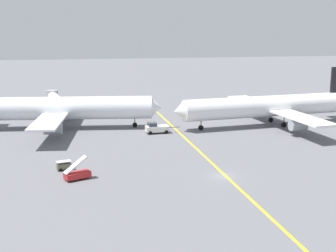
{
  "coord_description": "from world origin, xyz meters",
  "views": [
    {
      "loc": [
        -24.23,
        -75.73,
        26.59
      ],
      "look_at": [
        -5.24,
        25.31,
        4.0
      ],
      "focal_mm": 49.23,
      "sensor_mm": 36.0,
      "label": 1
    }
  ],
  "objects_px": {
    "airliner_being_pushed": "(268,107)",
    "gse_stair_truck_yellow": "(77,174)",
    "airliner_at_gate_left": "(64,109)",
    "pushback_tug": "(156,128)",
    "jet_bridge": "(55,99)",
    "gse_baggage_cart_trailing": "(64,165)"
  },
  "relations": [
    {
      "from": "airliner_being_pushed",
      "to": "jet_bridge",
      "type": "bearing_deg",
      "value": 152.7
    },
    {
      "from": "airliner_at_gate_left",
      "to": "gse_baggage_cart_trailing",
      "type": "height_order",
      "value": "airliner_at_gate_left"
    },
    {
      "from": "airliner_at_gate_left",
      "to": "airliner_being_pushed",
      "type": "distance_m",
      "value": 54.18
    },
    {
      "from": "airliner_being_pushed",
      "to": "gse_baggage_cart_trailing",
      "type": "distance_m",
      "value": 61.09
    },
    {
      "from": "airliner_at_gate_left",
      "to": "gse_stair_truck_yellow",
      "type": "distance_m",
      "value": 42.64
    },
    {
      "from": "airliner_being_pushed",
      "to": "gse_stair_truck_yellow",
      "type": "relative_size",
      "value": 10.74
    },
    {
      "from": "airliner_being_pushed",
      "to": "jet_bridge",
      "type": "xyz_separation_m",
      "value": [
        -57.42,
        29.64,
        -0.79
      ]
    },
    {
      "from": "gse_baggage_cart_trailing",
      "to": "pushback_tug",
      "type": "bearing_deg",
      "value": 50.43
    },
    {
      "from": "pushback_tug",
      "to": "gse_baggage_cart_trailing",
      "type": "distance_m",
      "value": 34.43
    },
    {
      "from": "airliner_at_gate_left",
      "to": "gse_baggage_cart_trailing",
      "type": "relative_size",
      "value": 16.64
    },
    {
      "from": "gse_baggage_cart_trailing",
      "to": "jet_bridge",
      "type": "height_order",
      "value": "jet_bridge"
    },
    {
      "from": "jet_bridge",
      "to": "gse_baggage_cart_trailing",
      "type": "bearing_deg",
      "value": -85.78
    },
    {
      "from": "airliner_at_gate_left",
      "to": "gse_baggage_cart_trailing",
      "type": "distance_m",
      "value": 36.62
    },
    {
      "from": "gse_stair_truck_yellow",
      "to": "gse_baggage_cart_trailing",
      "type": "bearing_deg",
      "value": 112.83
    },
    {
      "from": "airliner_at_gate_left",
      "to": "gse_baggage_cart_trailing",
      "type": "xyz_separation_m",
      "value": [
        0.8,
        -36.34,
        -4.43
      ]
    },
    {
      "from": "airliner_at_gate_left",
      "to": "gse_stair_truck_yellow",
      "type": "height_order",
      "value": "airliner_at_gate_left"
    },
    {
      "from": "airliner_being_pushed",
      "to": "gse_stair_truck_yellow",
      "type": "distance_m",
      "value": 62.16
    },
    {
      "from": "pushback_tug",
      "to": "gse_baggage_cart_trailing",
      "type": "relative_size",
      "value": 2.96
    },
    {
      "from": "gse_baggage_cart_trailing",
      "to": "jet_bridge",
      "type": "bearing_deg",
      "value": 94.22
    },
    {
      "from": "pushback_tug",
      "to": "jet_bridge",
      "type": "relative_size",
      "value": 0.49
    },
    {
      "from": "jet_bridge",
      "to": "airliner_at_gate_left",
      "type": "bearing_deg",
      "value": -81.22
    },
    {
      "from": "jet_bridge",
      "to": "airliner_being_pushed",
      "type": "bearing_deg",
      "value": -27.3
    }
  ]
}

